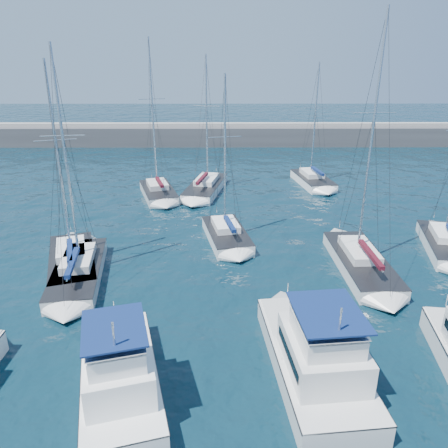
{
  "coord_description": "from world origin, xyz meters",
  "views": [
    {
      "loc": [
        0.17,
        -20.63,
        14.69
      ],
      "look_at": [
        0.31,
        8.5,
        3.0
      ],
      "focal_mm": 35.0,
      "sensor_mm": 36.0,
      "label": 1
    }
  ],
  "objects_px": {
    "motor_yacht_stbd_inner": "(316,357)",
    "sailboat_mid_a": "(72,261)",
    "sailboat_back_a": "(158,192)",
    "motor_yacht_port_inner": "(119,375)",
    "sailboat_mid_e": "(446,244)",
    "sailboat_back_b": "(206,187)",
    "sailboat_mid_b": "(78,271)",
    "sailboat_mid_c": "(226,235)",
    "sailboat_back_c": "(313,180)",
    "sailboat_mid_d": "(361,262)"
  },
  "relations": [
    {
      "from": "sailboat_mid_b",
      "to": "sailboat_back_c",
      "type": "distance_m",
      "value": 30.29
    },
    {
      "from": "sailboat_mid_a",
      "to": "sailboat_mid_b",
      "type": "xyz_separation_m",
      "value": [
        0.92,
        -1.54,
        0.0
      ]
    },
    {
      "from": "motor_yacht_port_inner",
      "to": "sailboat_mid_e",
      "type": "bearing_deg",
      "value": 19.62
    },
    {
      "from": "sailboat_mid_a",
      "to": "sailboat_mid_e",
      "type": "height_order",
      "value": "sailboat_mid_e"
    },
    {
      "from": "motor_yacht_port_inner",
      "to": "sailboat_back_b",
      "type": "bearing_deg",
      "value": 69.61
    },
    {
      "from": "motor_yacht_port_inner",
      "to": "motor_yacht_stbd_inner",
      "type": "xyz_separation_m",
      "value": [
        9.05,
        1.19,
        0.0
      ]
    },
    {
      "from": "sailboat_mid_e",
      "to": "sailboat_back_a",
      "type": "height_order",
      "value": "sailboat_back_a"
    },
    {
      "from": "motor_yacht_stbd_inner",
      "to": "sailboat_mid_a",
      "type": "height_order",
      "value": "sailboat_mid_a"
    },
    {
      "from": "motor_yacht_stbd_inner",
      "to": "sailboat_back_c",
      "type": "bearing_deg",
      "value": 73.61
    },
    {
      "from": "sailboat_mid_b",
      "to": "sailboat_back_a",
      "type": "height_order",
      "value": "sailboat_back_a"
    },
    {
      "from": "sailboat_back_a",
      "to": "sailboat_back_c",
      "type": "height_order",
      "value": "sailboat_back_a"
    },
    {
      "from": "motor_yacht_stbd_inner",
      "to": "sailboat_mid_d",
      "type": "distance_m",
      "value": 12.38
    },
    {
      "from": "sailboat_back_b",
      "to": "sailboat_back_c",
      "type": "relative_size",
      "value": 1.06
    },
    {
      "from": "sailboat_back_b",
      "to": "sailboat_back_c",
      "type": "bearing_deg",
      "value": 24.03
    },
    {
      "from": "sailboat_mid_a",
      "to": "sailboat_mid_e",
      "type": "xyz_separation_m",
      "value": [
        28.36,
        2.77,
        0.01
      ]
    },
    {
      "from": "sailboat_mid_a",
      "to": "sailboat_mid_b",
      "type": "distance_m",
      "value": 1.79
    },
    {
      "from": "motor_yacht_port_inner",
      "to": "sailboat_mid_e",
      "type": "xyz_separation_m",
      "value": [
        22.16,
        15.39,
        -0.61
      ]
    },
    {
      "from": "sailboat_mid_a",
      "to": "motor_yacht_stbd_inner",
      "type": "bearing_deg",
      "value": -55.05
    },
    {
      "from": "motor_yacht_stbd_inner",
      "to": "sailboat_back_a",
      "type": "height_order",
      "value": "sailboat_back_a"
    },
    {
      "from": "sailboat_mid_e",
      "to": "sailboat_back_c",
      "type": "relative_size",
      "value": 1.06
    },
    {
      "from": "motor_yacht_stbd_inner",
      "to": "sailboat_mid_d",
      "type": "xyz_separation_m",
      "value": [
        5.48,
        11.09,
        -0.6
      ]
    },
    {
      "from": "motor_yacht_port_inner",
      "to": "sailboat_mid_a",
      "type": "bearing_deg",
      "value": 101.01
    },
    {
      "from": "sailboat_back_a",
      "to": "sailboat_mid_b",
      "type": "bearing_deg",
      "value": -117.06
    },
    {
      "from": "sailboat_mid_a",
      "to": "sailboat_back_b",
      "type": "relative_size",
      "value": 0.99
    },
    {
      "from": "sailboat_back_c",
      "to": "sailboat_mid_c",
      "type": "bearing_deg",
      "value": -131.95
    },
    {
      "from": "motor_yacht_port_inner",
      "to": "sailboat_mid_d",
      "type": "xyz_separation_m",
      "value": [
        14.53,
        12.28,
        -0.6
      ]
    },
    {
      "from": "motor_yacht_stbd_inner",
      "to": "sailboat_mid_a",
      "type": "distance_m",
      "value": 19.07
    },
    {
      "from": "sailboat_mid_a",
      "to": "sailboat_mid_c",
      "type": "bearing_deg",
      "value": 4.68
    },
    {
      "from": "motor_yacht_stbd_inner",
      "to": "sailboat_back_a",
      "type": "xyz_separation_m",
      "value": [
        -11.25,
        27.76,
        -0.58
      ]
    },
    {
      "from": "motor_yacht_stbd_inner",
      "to": "sailboat_mid_e",
      "type": "height_order",
      "value": "sailboat_mid_e"
    },
    {
      "from": "sailboat_mid_e",
      "to": "sailboat_back_b",
      "type": "relative_size",
      "value": 1.0
    },
    {
      "from": "sailboat_mid_d",
      "to": "motor_yacht_port_inner",
      "type": "bearing_deg",
      "value": -141.31
    },
    {
      "from": "sailboat_mid_d",
      "to": "sailboat_back_a",
      "type": "bearing_deg",
      "value": 133.58
    },
    {
      "from": "sailboat_mid_b",
      "to": "sailboat_back_b",
      "type": "relative_size",
      "value": 1.06
    },
    {
      "from": "sailboat_back_b",
      "to": "sailboat_mid_a",
      "type": "bearing_deg",
      "value": -104.72
    },
    {
      "from": "sailboat_mid_c",
      "to": "sailboat_back_c",
      "type": "relative_size",
      "value": 0.97
    },
    {
      "from": "sailboat_mid_a",
      "to": "sailboat_mid_b",
      "type": "height_order",
      "value": "sailboat_mid_b"
    },
    {
      "from": "sailboat_back_a",
      "to": "sailboat_back_c",
      "type": "relative_size",
      "value": 1.17
    },
    {
      "from": "sailboat_mid_d",
      "to": "sailboat_back_b",
      "type": "bearing_deg",
      "value": 120.93
    },
    {
      "from": "sailboat_mid_a",
      "to": "motor_yacht_port_inner",
      "type": "bearing_deg",
      "value": -82.03
    },
    {
      "from": "sailboat_back_b",
      "to": "sailboat_back_c",
      "type": "height_order",
      "value": "sailboat_back_b"
    },
    {
      "from": "sailboat_mid_d",
      "to": "sailboat_mid_a",
      "type": "bearing_deg",
      "value": 177.54
    },
    {
      "from": "motor_yacht_stbd_inner",
      "to": "sailboat_mid_a",
      "type": "bearing_deg",
      "value": 137.54
    },
    {
      "from": "sailboat_mid_a",
      "to": "sailboat_back_b",
      "type": "bearing_deg",
      "value": 45.32
    },
    {
      "from": "sailboat_mid_a",
      "to": "sailboat_back_a",
      "type": "relative_size",
      "value": 0.9
    },
    {
      "from": "motor_yacht_port_inner",
      "to": "sailboat_back_a",
      "type": "height_order",
      "value": "sailboat_back_a"
    },
    {
      "from": "motor_yacht_port_inner",
      "to": "motor_yacht_stbd_inner",
      "type": "distance_m",
      "value": 9.13
    },
    {
      "from": "motor_yacht_port_inner",
      "to": "sailboat_back_a",
      "type": "bearing_deg",
      "value": 79.18
    },
    {
      "from": "sailboat_mid_d",
      "to": "sailboat_back_c",
      "type": "bearing_deg",
      "value": 86.71
    },
    {
      "from": "motor_yacht_stbd_inner",
      "to": "sailboat_mid_d",
      "type": "relative_size",
      "value": 0.57
    }
  ]
}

